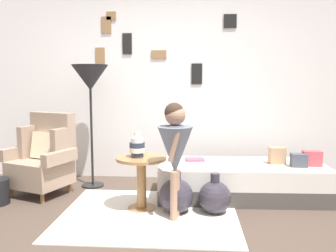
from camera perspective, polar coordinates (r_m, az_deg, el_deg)
The scene contains 15 objects.
ground_plane at distance 3.29m, azimuth -3.93°, elevation -16.95°, with size 12.00×12.00×0.00m, color #4C3D33.
gallery_wall at distance 4.94m, azimuth -0.94°, elevation 6.66°, with size 4.80×0.12×2.60m.
rug at distance 3.73m, azimuth -3.01°, elevation -13.90°, with size 1.77×1.49×0.01m, color silver.
armchair at distance 4.52m, azimuth -19.25°, elevation -4.79°, with size 0.88×0.78×0.97m.
daybed at distance 4.26m, azimuth 11.68°, elevation -8.56°, with size 1.92×0.85×0.40m.
pillow_head at distance 4.32m, azimuth 22.10°, elevation -4.83°, with size 0.20×0.12×0.17m, color #D64C56.
pillow_mid at distance 4.23m, azimuth 20.25°, elevation -5.17°, with size 0.17×0.12×0.15m, color #474C56.
pillow_back at distance 4.30m, azimuth 17.10°, elevation -4.54°, with size 0.18×0.12×0.19m, color tan.
side_table at distance 3.76m, azimuth -4.30°, elevation -7.45°, with size 0.53×0.53×0.56m.
vase_striped at distance 3.70m, azimuth -4.96°, elevation -3.33°, with size 0.16×0.16×0.27m.
floor_lamp at distance 4.57m, azimuth -12.38°, elevation 7.04°, with size 0.46×0.46×1.55m.
person_child at distance 3.40m, azimuth 1.14°, elevation -3.15°, with size 0.34×0.34×1.15m.
book_on_daybed at distance 4.29m, azimuth 4.32°, elevation -5.37°, with size 0.22×0.16×0.03m, color #C55373.
demijohn_near at distance 3.70m, azimuth 1.27°, elevation -11.12°, with size 0.36×0.36×0.44m.
demijohn_far at distance 3.72m, azimuth 7.52°, elevation -11.24°, with size 0.34×0.34×0.42m.
Camera 1 is at (0.42, -2.97, 1.34)m, focal length 37.98 mm.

